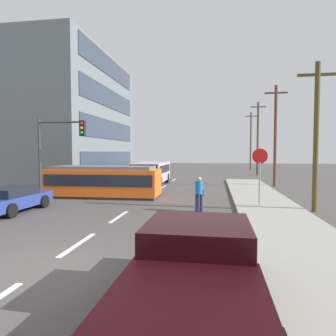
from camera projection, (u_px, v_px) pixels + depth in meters
The scene contains 18 objects.
ground_plane at pixel (141, 202), 17.19m from camera, with size 120.00×120.00×0.00m, color #494544.
sidewalk_curb_right at pixel (281, 221), 12.18m from camera, with size 3.20×36.00×0.14m, color gray.
lane_stripe_1 at pixel (78, 244), 9.29m from camera, with size 0.16×2.40×0.01m, color silver.
lane_stripe_2 at pixel (119, 217), 13.24m from camera, with size 0.16×2.40×0.01m, color silver.
lane_stripe_3 at pixel (164, 187), 24.63m from camera, with size 0.16×2.40×0.01m, color silver.
lane_stripe_4 at pixel (174, 180), 30.54m from camera, with size 0.16×2.40×0.01m, color silver.
corner_building at pixel (40, 119), 32.32m from camera, with size 15.88×16.96×12.80m.
streetcar_tram at pixel (104, 181), 19.09m from camera, with size 7.05×2.69×1.96m.
city_bus at pixel (151, 172), 26.38m from camera, with size 2.59×5.69×1.91m.
pedestrian_crossing at pixel (199, 192), 14.34m from camera, with size 0.49×0.36×1.67m.
pickup_truck_parked at pixel (196, 272), 5.14m from camera, with size 2.31×5.01×1.55m.
parked_sedan_mid at pixel (12, 199), 14.29m from camera, with size 2.02×4.12×1.19m.
stop_sign at pixel (260, 165), 15.13m from camera, with size 0.76×0.07×2.88m.
traffic_light_mast at pixel (58, 144), 16.82m from camera, with size 2.80×0.33×4.70m.
utility_pole_near at pixel (316, 134), 14.18m from camera, with size 1.80×0.24×7.04m.
utility_pole_mid at pixel (275, 134), 24.65m from camera, with size 1.80×0.24×8.24m.
utility_pole_far at pixel (258, 137), 36.43m from camera, with size 1.80×0.24×8.84m.
utility_pole_distant at pixel (251, 140), 46.83m from camera, with size 1.80×0.24×8.96m.
Camera 1 is at (4.17, -6.61, 2.85)m, focal length 32.28 mm.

